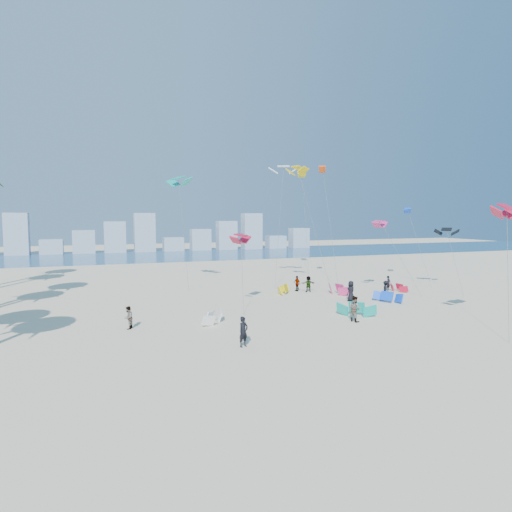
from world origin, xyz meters
name	(u,v)px	position (x,y,z in m)	size (l,w,h in m)	color
ground	(315,385)	(0.00, 0.00, 0.00)	(220.00, 220.00, 0.00)	beige
ocean	(143,256)	(0.00, 72.00, 0.01)	(220.00, 220.00, 0.00)	navy
kitesurfer_near	(243,332)	(-1.15, 6.86, 0.90)	(0.66, 0.43, 1.81)	black
kitesurfer_mid	(354,309)	(8.50, 10.09, 0.94)	(0.92, 0.72, 1.89)	gray
kitesurfers_far	(319,290)	(10.38, 18.98, 0.83)	(27.38, 11.12, 1.86)	black
grounded_kites	(334,298)	(10.68, 16.73, 0.45)	(23.56, 13.61, 0.98)	white
flying_kites	(307,186)	(12.41, 25.62, 10.92)	(29.15, 39.00, 14.59)	red
distant_skyline	(132,238)	(-1.19, 82.00, 3.09)	(85.00, 3.00, 8.40)	#9EADBF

